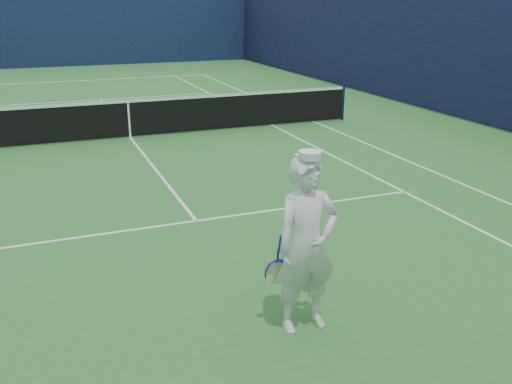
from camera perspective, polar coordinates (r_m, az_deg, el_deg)
ground at (r=15.54m, az=-12.45°, el=5.32°), size 80.00×80.00×0.00m
court_markings at (r=15.54m, az=-12.45°, el=5.33°), size 11.03×23.83×0.01m
windscreen_fence at (r=15.21m, az=-12.99°, el=12.65°), size 20.12×36.12×4.00m
tennis_net at (r=15.42m, az=-12.59°, el=7.32°), size 12.88×0.09×1.07m
tennis_player at (r=6.19m, az=5.10°, el=-5.31°), size 0.80×0.49×2.04m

